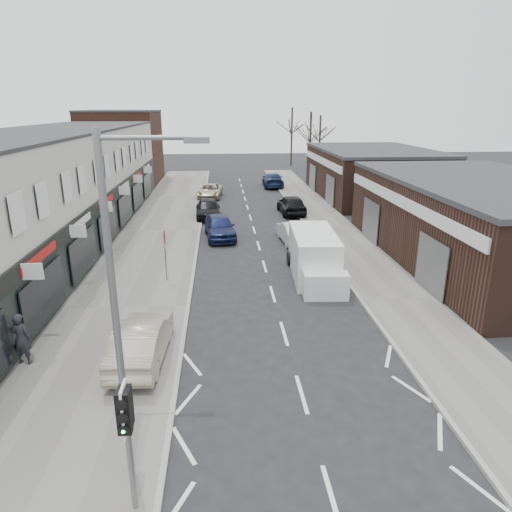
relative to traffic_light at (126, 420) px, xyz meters
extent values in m
plane|color=black|center=(4.40, 2.02, -2.41)|extent=(160.00, 160.00, 0.00)
cube|color=slate|center=(-2.35, 24.02, -2.35)|extent=(5.50, 64.00, 0.12)
cube|color=slate|center=(10.15, 24.02, -2.35)|extent=(3.50, 64.00, 0.12)
cube|color=beige|center=(-9.10, 21.52, 1.14)|extent=(8.00, 41.00, 7.10)
cube|color=#47291E|center=(-9.10, 47.02, 1.59)|extent=(8.00, 10.00, 8.00)
cube|color=#341F17|center=(16.90, 16.02, -0.16)|extent=(10.00, 18.00, 4.50)
cube|color=#341F17|center=(16.90, 36.02, -0.16)|extent=(10.00, 16.00, 4.50)
cylinder|color=slate|center=(0.00, 0.02, -0.79)|extent=(0.12, 0.12, 3.00)
cube|color=silver|center=(0.00, 0.02, 0.26)|extent=(0.05, 0.55, 1.10)
cube|color=black|center=(0.00, -0.10, 0.26)|extent=(0.28, 0.22, 0.95)
sphere|color=#0CE533|center=(0.00, -0.22, -0.04)|extent=(0.18, 0.18, 0.18)
cube|color=black|center=(0.00, 0.14, 0.26)|extent=(0.26, 0.20, 0.90)
cylinder|color=slate|center=(-0.30, 1.22, 1.71)|extent=(0.16, 0.16, 8.00)
cylinder|color=slate|center=(0.60, 1.22, 5.51)|extent=(1.80, 0.10, 0.10)
cube|color=slate|center=(1.60, 1.22, 5.46)|extent=(0.50, 0.22, 0.12)
cylinder|color=slate|center=(-0.80, 14.02, -1.04)|extent=(0.07, 0.07, 2.50)
cube|color=white|center=(-0.75, 14.02, -0.44)|extent=(0.04, 0.45, 0.25)
cube|color=white|center=(6.79, 14.38, -1.24)|extent=(2.45, 5.28, 2.36)
cube|color=white|center=(6.79, 11.35, -1.80)|extent=(2.13, 1.03, 1.24)
cylinder|color=black|center=(5.83, 12.58, -2.02)|extent=(0.25, 0.79, 0.79)
cylinder|color=black|center=(7.75, 12.58, -2.02)|extent=(0.25, 0.79, 0.79)
cylinder|color=black|center=(5.83, 16.19, -2.02)|extent=(0.25, 0.79, 0.79)
cylinder|color=black|center=(7.75, 16.19, -2.02)|extent=(0.25, 0.79, 0.79)
imported|color=#A39982|center=(-0.80, 6.29, -1.56)|extent=(1.79, 4.53, 1.47)
imported|color=black|center=(-4.80, 6.36, -1.37)|extent=(0.75, 0.56, 1.85)
imported|color=#161E45|center=(1.93, 22.10, -1.62)|extent=(2.35, 4.86, 1.60)
imported|color=black|center=(1.00, 28.30, -1.72)|extent=(2.15, 4.84, 1.38)
imported|color=#BAB495|center=(1.00, 36.88, -1.76)|extent=(2.62, 4.89, 1.31)
imported|color=silver|center=(6.71, 20.70, -1.72)|extent=(1.80, 4.33, 1.39)
imported|color=black|center=(7.90, 29.02, -1.61)|extent=(2.11, 4.80, 1.61)
imported|color=#121C39|center=(7.90, 42.75, -1.64)|extent=(2.34, 5.38, 1.54)
camera|label=1|loc=(2.04, -7.97, 6.06)|focal=32.00mm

